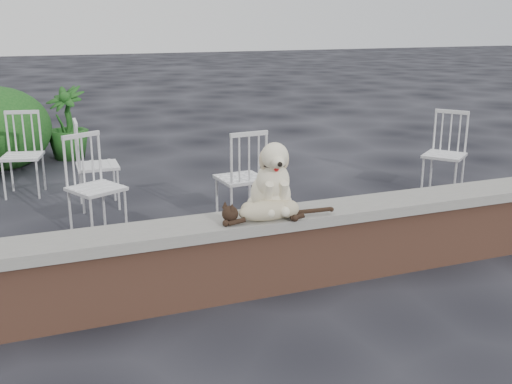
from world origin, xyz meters
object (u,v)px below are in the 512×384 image
object	(u,v)px
cat	(268,209)
chair_e	(97,164)
chair_d	(445,154)
potted_plant_b	(67,123)
chair_a	(96,187)
chair_b	(22,155)
dog	(271,176)
chair_c	(241,177)

from	to	relation	value
cat	chair_e	distance (m)	2.78
chair_e	chair_d	xyz separation A→B (m)	(3.72, -0.92, 0.00)
potted_plant_b	chair_a	bearing A→B (deg)	-90.49
potted_plant_b	chair_d	bearing A→B (deg)	-41.93
chair_d	cat	bearing A→B (deg)	-96.75
chair_b	cat	bearing A→B (deg)	-51.99
dog	potted_plant_b	bearing A→B (deg)	110.81
chair_b	potted_plant_b	world-z (taller)	potted_plant_b
dog	chair_d	world-z (taller)	dog
chair_d	chair_b	bearing A→B (deg)	-148.49
chair_d	chair_c	bearing A→B (deg)	-125.02
chair_e	dog	bearing A→B (deg)	-157.56
chair_a	potted_plant_b	distance (m)	3.41
cat	potted_plant_b	bearing A→B (deg)	109.63
chair_e	chair_a	bearing A→B (deg)	173.92
cat	chair_b	xyz separation A→B (m)	(-1.58, 3.41, -0.19)
chair_e	chair_a	xyz separation A→B (m)	(-0.13, -0.90, 0.00)
cat	chair_d	world-z (taller)	chair_d
dog	chair_c	world-z (taller)	dog
chair_e	chair_c	bearing A→B (deg)	-128.21
chair_c	dog	bearing A→B (deg)	73.75
chair_d	potted_plant_b	distance (m)	5.13
cat	chair_a	world-z (taller)	chair_a
dog	potted_plant_b	distance (m)	5.12
chair_e	chair_a	size ratio (longest dim) A/B	1.00
dog	chair_a	world-z (taller)	dog
cat	potted_plant_b	distance (m)	5.24
chair_b	potted_plant_b	distance (m)	1.85
chair_e	potted_plant_b	size ratio (longest dim) A/B	0.92
cat	chair_e	world-z (taller)	chair_e
chair_b	chair_a	distance (m)	1.77
dog	chair_b	xyz separation A→B (m)	(-1.66, 3.26, -0.39)
dog	potted_plant_b	world-z (taller)	dog
chair_b	chair_a	xyz separation A→B (m)	(0.60, -1.67, 0.00)
chair_a	chair_c	bearing A→B (deg)	-31.50
chair_c	chair_a	bearing A→B (deg)	-10.57
cat	chair_b	size ratio (longest dim) A/B	1.05
cat	chair_b	world-z (taller)	chair_b
chair_c	chair_a	world-z (taller)	same
chair_b	chair_d	bearing A→B (deg)	-7.62
cat	chair_e	xyz separation A→B (m)	(-0.85, 2.64, -0.19)
dog	chair_d	distance (m)	3.23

